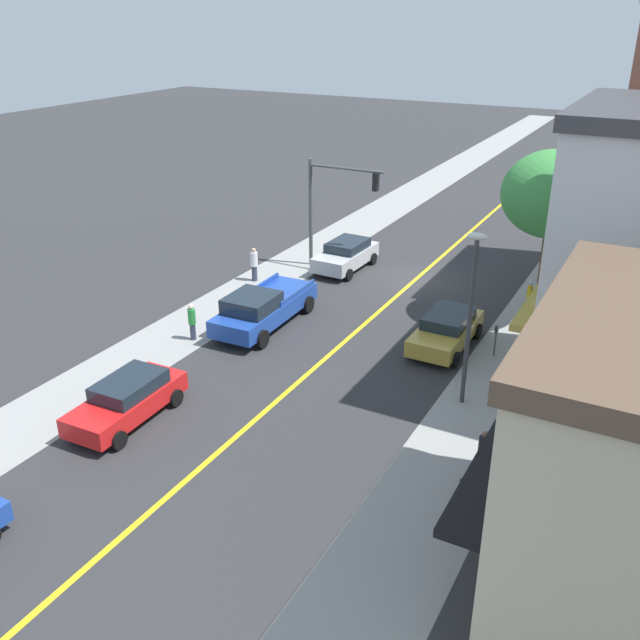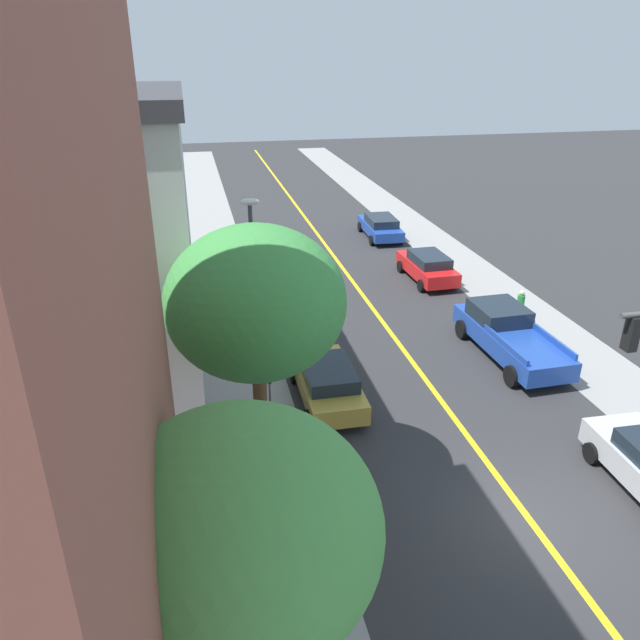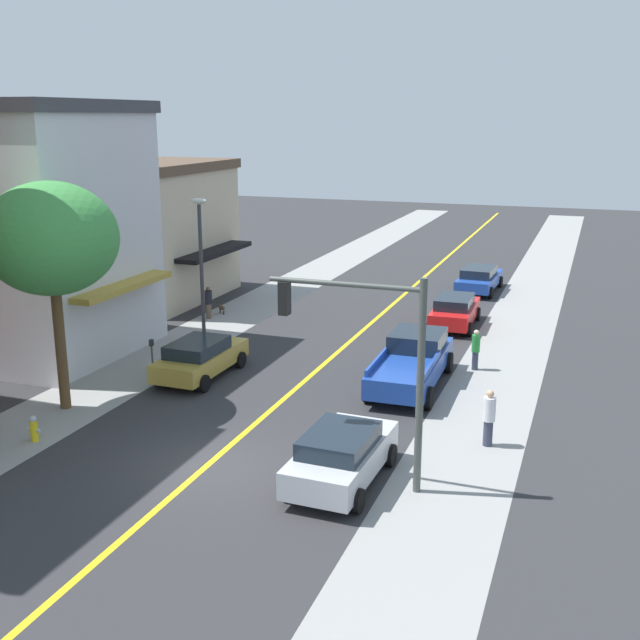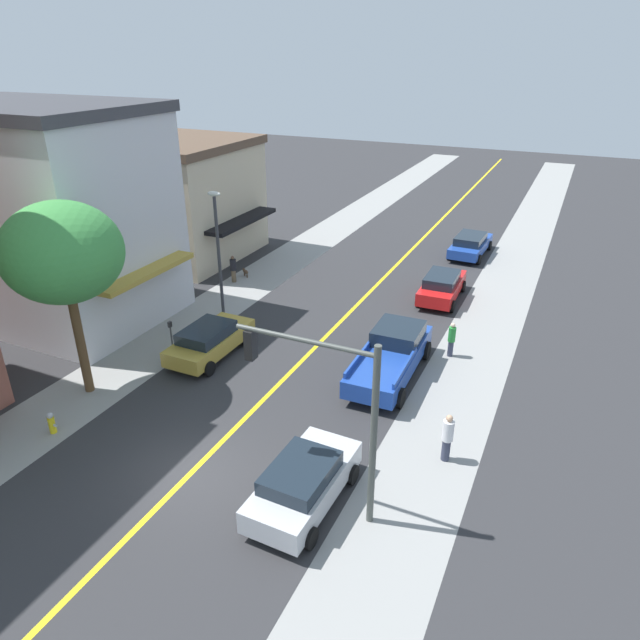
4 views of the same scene
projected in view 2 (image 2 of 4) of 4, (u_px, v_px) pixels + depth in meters
The scene contains 16 objects.
ground_plane at pixel (530, 520), 15.95m from camera, with size 140.00×140.00×0.00m, color #2D2D30.
sidewalk_left at pixel (275, 562), 14.65m from camera, with size 3.33×126.00×0.01m, color gray.
road_centerline_stripe at pixel (530, 520), 15.95m from camera, with size 0.20×126.00×0.00m, color yellow.
corner_shop_building at pixel (62, 230), 27.64m from camera, with size 10.07×8.65×7.37m.
street_tree_left_near at pixel (256, 303), 14.40m from camera, with size 4.35×4.35×7.68m.
street_tree_right_corner at pixel (241, 531), 8.70m from camera, with size 4.15×4.15×6.84m.
fire_hydrant at pixel (317, 551), 14.43m from camera, with size 0.44×0.24×0.83m.
parking_meter at pixel (270, 388), 20.43m from camera, with size 0.12×0.18×1.32m.
street_lamp at pixel (253, 262), 22.86m from camera, with size 0.70×0.36×6.35m.
red_sedan_right_curb at pixel (428, 266), 31.85m from camera, with size 2.11×4.55×1.50m.
blue_sedan_right_curb at pixel (380, 226), 38.99m from camera, with size 2.24×4.85×1.43m.
gold_sedan_left_curb at pixel (327, 382), 20.97m from camera, with size 2.13×4.55×1.47m.
blue_pickup_truck at pixel (508, 334), 24.11m from camera, with size 2.48×6.10×1.80m.
pedestrian_green_shirt at pixel (520, 307), 26.76m from camera, with size 0.32×0.32×1.63m.
pedestrian_black_shirt at pixel (204, 302), 27.31m from camera, with size 0.36×0.36×1.60m.
small_dog at pixel (208, 304), 28.47m from camera, with size 0.59×0.48×0.47m.
Camera 2 is at (-8.00, -10.90, 11.40)m, focal length 34.09 mm.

